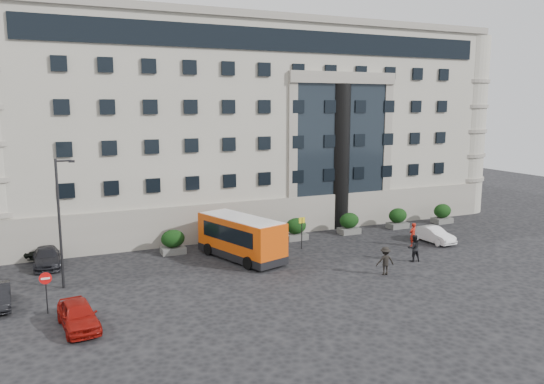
{
  "coord_description": "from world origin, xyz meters",
  "views": [
    {
      "loc": [
        -12.99,
        -30.76,
        11.14
      ],
      "look_at": [
        2.2,
        3.3,
        5.0
      ],
      "focal_mm": 35.0,
      "sensor_mm": 36.0,
      "label": 1
    }
  ],
  "objects_px": {
    "hedge_a": "(173,242)",
    "hedge_c": "(296,229)",
    "street_lamp": "(60,219)",
    "parked_car_c": "(47,257)",
    "pedestrian_a": "(413,234)",
    "hedge_e": "(398,218)",
    "hedge_f": "(442,213)",
    "minibus": "(241,236)",
    "pedestrian_b": "(414,248)",
    "hedge_d": "(349,223)",
    "hedge_b": "(238,235)",
    "red_truck": "(46,226)",
    "parked_car_d": "(39,244)",
    "pedestrian_c": "(385,261)",
    "white_taxi": "(433,235)",
    "bus_stop_sign": "(302,227)",
    "no_entry_sign": "(46,284)",
    "parked_car_a": "(78,315)"
  },
  "relations": [
    {
      "from": "minibus",
      "to": "pedestrian_b",
      "type": "bearing_deg",
      "value": -44.71
    },
    {
      "from": "hedge_d",
      "to": "minibus",
      "type": "bearing_deg",
      "value": -163.58
    },
    {
      "from": "hedge_d",
      "to": "white_taxi",
      "type": "height_order",
      "value": "hedge_d"
    },
    {
      "from": "hedge_b",
      "to": "pedestrian_b",
      "type": "distance_m",
      "value": 13.58
    },
    {
      "from": "hedge_e",
      "to": "bus_stop_sign",
      "type": "xyz_separation_m",
      "value": [
        -11.3,
        -2.8,
        0.8
      ]
    },
    {
      "from": "pedestrian_b",
      "to": "pedestrian_c",
      "type": "height_order",
      "value": "pedestrian_b"
    },
    {
      "from": "bus_stop_sign",
      "to": "pedestrian_a",
      "type": "xyz_separation_m",
      "value": [
        8.5,
        -2.82,
        -0.79
      ]
    },
    {
      "from": "no_entry_sign",
      "to": "red_truck",
      "type": "relative_size",
      "value": 0.4
    },
    {
      "from": "parked_car_c",
      "to": "white_taxi",
      "type": "xyz_separation_m",
      "value": [
        29.1,
        -5.82,
        0.0
      ]
    },
    {
      "from": "hedge_c",
      "to": "hedge_d",
      "type": "height_order",
      "value": "same"
    },
    {
      "from": "hedge_d",
      "to": "parked_car_d",
      "type": "distance_m",
      "value": 25.24
    },
    {
      "from": "hedge_e",
      "to": "hedge_c",
      "type": "bearing_deg",
      "value": 180.0
    },
    {
      "from": "bus_stop_sign",
      "to": "no_entry_sign",
      "type": "distance_m",
      "value": 19.46
    },
    {
      "from": "parked_car_c",
      "to": "pedestrian_a",
      "type": "relative_size",
      "value": 2.34
    },
    {
      "from": "bus_stop_sign",
      "to": "white_taxi",
      "type": "distance_m",
      "value": 11.15
    },
    {
      "from": "hedge_a",
      "to": "hedge_e",
      "type": "xyz_separation_m",
      "value": [
        20.8,
        0.0,
        0.0
      ]
    },
    {
      "from": "red_truck",
      "to": "hedge_c",
      "type": "bearing_deg",
      "value": -24.62
    },
    {
      "from": "parked_car_a",
      "to": "parked_car_d",
      "type": "bearing_deg",
      "value": 89.88
    },
    {
      "from": "hedge_f",
      "to": "pedestrian_a",
      "type": "relative_size",
      "value": 0.98
    },
    {
      "from": "hedge_c",
      "to": "parked_car_a",
      "type": "relative_size",
      "value": 0.45
    },
    {
      "from": "hedge_d",
      "to": "street_lamp",
      "type": "height_order",
      "value": "street_lamp"
    },
    {
      "from": "hedge_f",
      "to": "red_truck",
      "type": "xyz_separation_m",
      "value": [
        -34.66,
        6.76,
        0.63
      ]
    },
    {
      "from": "hedge_c",
      "to": "red_truck",
      "type": "relative_size",
      "value": 0.31
    },
    {
      "from": "pedestrian_a",
      "to": "pedestrian_c",
      "type": "bearing_deg",
      "value": 21.58
    },
    {
      "from": "hedge_f",
      "to": "pedestrian_c",
      "type": "relative_size",
      "value": 0.97
    },
    {
      "from": "bus_stop_sign",
      "to": "hedge_b",
      "type": "bearing_deg",
      "value": 146.93
    },
    {
      "from": "hedge_c",
      "to": "street_lamp",
      "type": "bearing_deg",
      "value": -165.33
    },
    {
      "from": "white_taxi",
      "to": "pedestrian_c",
      "type": "bearing_deg",
      "value": -152.73
    },
    {
      "from": "red_truck",
      "to": "parked_car_c",
      "type": "xyz_separation_m",
      "value": [
        -0.15,
        -6.32,
        -0.92
      ]
    },
    {
      "from": "hedge_e",
      "to": "white_taxi",
      "type": "relative_size",
      "value": 0.47
    },
    {
      "from": "parked_car_c",
      "to": "white_taxi",
      "type": "height_order",
      "value": "white_taxi"
    },
    {
      "from": "street_lamp",
      "to": "parked_car_a",
      "type": "xyz_separation_m",
      "value": [
        0.33,
        -6.71,
        -3.66
      ]
    },
    {
      "from": "bus_stop_sign",
      "to": "parked_car_a",
      "type": "xyz_separation_m",
      "value": [
        -17.11,
        -8.71,
        -1.03
      ]
    },
    {
      "from": "hedge_d",
      "to": "hedge_b",
      "type": "bearing_deg",
      "value": 180.0
    },
    {
      "from": "hedge_f",
      "to": "white_taxi",
      "type": "xyz_separation_m",
      "value": [
        -5.71,
        -5.38,
        -0.29
      ]
    },
    {
      "from": "minibus",
      "to": "parked_car_c",
      "type": "distance_m",
      "value": 13.63
    },
    {
      "from": "hedge_a",
      "to": "hedge_c",
      "type": "distance_m",
      "value": 10.4
    },
    {
      "from": "hedge_d",
      "to": "parked_car_c",
      "type": "xyz_separation_m",
      "value": [
        -24.41,
        0.44,
        -0.29
      ]
    },
    {
      "from": "parked_car_a",
      "to": "white_taxi",
      "type": "xyz_separation_m",
      "value": [
        27.9,
        6.13,
        -0.06
      ]
    },
    {
      "from": "street_lamp",
      "to": "parked_car_c",
      "type": "bearing_deg",
      "value": 99.46
    },
    {
      "from": "hedge_f",
      "to": "minibus",
      "type": "distance_m",
      "value": 22.03
    },
    {
      "from": "hedge_a",
      "to": "hedge_e",
      "type": "distance_m",
      "value": 20.8
    },
    {
      "from": "parked_car_c",
      "to": "hedge_c",
      "type": "bearing_deg",
      "value": -1.01
    },
    {
      "from": "hedge_d",
      "to": "red_truck",
      "type": "relative_size",
      "value": 0.31
    },
    {
      "from": "hedge_c",
      "to": "pedestrian_b",
      "type": "distance_m",
      "value": 10.28
    },
    {
      "from": "parked_car_d",
      "to": "pedestrian_c",
      "type": "distance_m",
      "value": 25.67
    },
    {
      "from": "no_entry_sign",
      "to": "bus_stop_sign",
      "type": "bearing_deg",
      "value": 18.08
    },
    {
      "from": "pedestrian_a",
      "to": "hedge_c",
      "type": "bearing_deg",
      "value": -53.58
    },
    {
      "from": "hedge_c",
      "to": "white_taxi",
      "type": "height_order",
      "value": "hedge_c"
    },
    {
      "from": "hedge_b",
      "to": "parked_car_d",
      "type": "height_order",
      "value": "hedge_b"
    }
  ]
}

